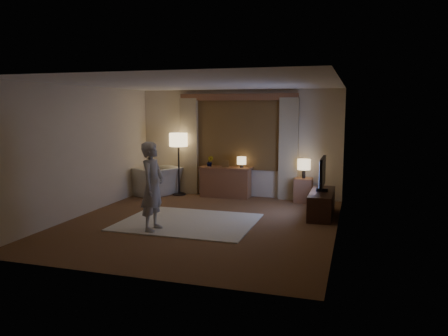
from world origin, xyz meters
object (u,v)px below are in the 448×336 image
at_px(tv_stand, 322,204).
at_px(person, 153,186).
at_px(sideboard, 226,183).
at_px(side_table, 303,190).
at_px(armchair, 156,181).

height_order(tv_stand, person, person).
distance_m(sideboard, person, 3.28).
bearing_deg(tv_stand, sideboard, 152.61).
distance_m(sideboard, tv_stand, 2.70).
distance_m(side_table, tv_stand, 1.30).
height_order(armchair, side_table, armchair).
height_order(armchair, person, person).
bearing_deg(person, side_table, -35.30).
height_order(side_table, tv_stand, side_table).
relative_size(sideboard, armchair, 1.13).
bearing_deg(side_table, sideboard, 178.48).
relative_size(armchair, side_table, 1.90).
bearing_deg(tv_stand, person, -144.31).
height_order(sideboard, side_table, sideboard).
bearing_deg(sideboard, tv_stand, -27.39).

